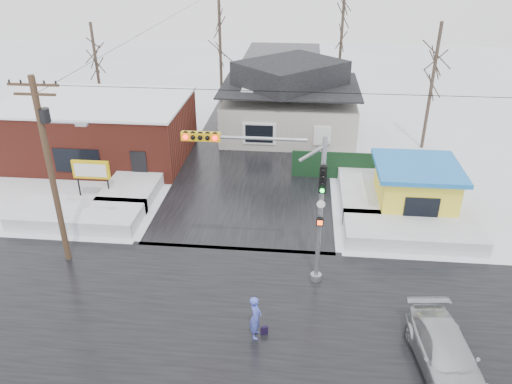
# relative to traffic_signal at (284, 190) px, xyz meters

# --- Properties ---
(ground) EXTENTS (120.00, 120.00, 0.00)m
(ground) POSITION_rel_traffic_signal_xyz_m (-2.43, -2.97, -4.54)
(ground) COLOR white
(ground) RESTS_ON ground
(road_ns) EXTENTS (10.00, 120.00, 0.02)m
(road_ns) POSITION_rel_traffic_signal_xyz_m (-2.43, -2.97, -4.53)
(road_ns) COLOR black
(road_ns) RESTS_ON ground
(road_ew) EXTENTS (120.00, 10.00, 0.02)m
(road_ew) POSITION_rel_traffic_signal_xyz_m (-2.43, -2.97, -4.53)
(road_ew) COLOR black
(road_ew) RESTS_ON ground
(snowbank_nw) EXTENTS (7.00, 3.00, 0.80)m
(snowbank_nw) POSITION_rel_traffic_signal_xyz_m (-11.43, 4.03, -4.14)
(snowbank_nw) COLOR white
(snowbank_nw) RESTS_ON ground
(snowbank_ne) EXTENTS (7.00, 3.00, 0.80)m
(snowbank_ne) POSITION_rel_traffic_signal_xyz_m (6.57, 4.03, -4.14)
(snowbank_ne) COLOR white
(snowbank_ne) RESTS_ON ground
(snowbank_nside_w) EXTENTS (3.00, 8.00, 0.80)m
(snowbank_nside_w) POSITION_rel_traffic_signal_xyz_m (-9.43, 9.03, -4.14)
(snowbank_nside_w) COLOR white
(snowbank_nside_w) RESTS_ON ground
(snowbank_nside_e) EXTENTS (3.00, 8.00, 0.80)m
(snowbank_nside_e) POSITION_rel_traffic_signal_xyz_m (4.57, 9.03, -4.14)
(snowbank_nside_e) COLOR white
(snowbank_nside_e) RESTS_ON ground
(traffic_signal) EXTENTS (6.05, 0.68, 7.00)m
(traffic_signal) POSITION_rel_traffic_signal_xyz_m (0.00, 0.00, 0.00)
(traffic_signal) COLOR gray
(traffic_signal) RESTS_ON ground
(utility_pole) EXTENTS (3.15, 0.44, 9.00)m
(utility_pole) POSITION_rel_traffic_signal_xyz_m (-10.36, 0.53, 0.57)
(utility_pole) COLOR #382619
(utility_pole) RESTS_ON ground
(brick_building) EXTENTS (12.20, 8.20, 4.12)m
(brick_building) POSITION_rel_traffic_signal_xyz_m (-13.43, 13.03, -2.46)
(brick_building) COLOR maroon
(brick_building) RESTS_ON ground
(marquee_sign) EXTENTS (2.20, 0.21, 2.55)m
(marquee_sign) POSITION_rel_traffic_signal_xyz_m (-11.43, 6.53, -2.62)
(marquee_sign) COLOR black
(marquee_sign) RESTS_ON ground
(house) EXTENTS (10.40, 8.40, 5.76)m
(house) POSITION_rel_traffic_signal_xyz_m (-0.43, 19.03, -1.92)
(house) COLOR #B9B4A7
(house) RESTS_ON ground
(kiosk) EXTENTS (4.60, 4.60, 2.88)m
(kiosk) POSITION_rel_traffic_signal_xyz_m (7.07, 7.03, -3.08)
(kiosk) COLOR yellow
(kiosk) RESTS_ON ground
(fence) EXTENTS (8.00, 0.12, 1.80)m
(fence) POSITION_rel_traffic_signal_xyz_m (4.07, 11.03, -3.64)
(fence) COLOR black
(fence) RESTS_ON ground
(tree_far_left) EXTENTS (3.00, 3.00, 10.00)m
(tree_far_left) POSITION_rel_traffic_signal_xyz_m (-6.43, 23.03, 3.41)
(tree_far_left) COLOR #332821
(tree_far_left) RESTS_ON ground
(tree_far_right) EXTENTS (3.00, 3.00, 9.00)m
(tree_far_right) POSITION_rel_traffic_signal_xyz_m (9.57, 17.03, 2.62)
(tree_far_right) COLOR #332821
(tree_far_right) RESTS_ON ground
(tree_far_west) EXTENTS (3.00, 3.00, 8.00)m
(tree_far_west) POSITION_rel_traffic_signal_xyz_m (-16.43, 21.03, 1.82)
(tree_far_west) COLOR #332821
(tree_far_west) RESTS_ON ground
(pedestrian) EXTENTS (0.46, 0.69, 1.88)m
(pedestrian) POSITION_rel_traffic_signal_xyz_m (-0.82, -3.85, -3.60)
(pedestrian) COLOR #4554C3
(pedestrian) RESTS_ON ground
(car) EXTENTS (2.45, 5.01, 1.40)m
(car) POSITION_rel_traffic_signal_xyz_m (6.12, -4.85, -3.84)
(car) COLOR #B8BCC0
(car) RESTS_ON ground
(shopping_bag) EXTENTS (0.30, 0.21, 0.35)m
(shopping_bag) POSITION_rel_traffic_signal_xyz_m (-0.49, -3.71, -4.36)
(shopping_bag) COLOR black
(shopping_bag) RESTS_ON ground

